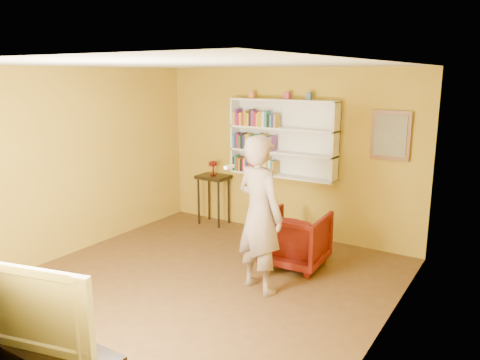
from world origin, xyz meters
name	(u,v)px	position (x,y,z in m)	size (l,w,h in m)	color
room_shell	(192,209)	(0.00, 0.00, 1.02)	(5.30, 5.80, 2.88)	#493017
bookshelf	(284,138)	(0.00, 2.41, 1.59)	(1.80, 0.29, 1.23)	white
books_row_lower	(255,165)	(-0.47, 2.31, 1.13)	(0.77, 0.19, 0.27)	black
books_row_middle	(254,142)	(-0.49, 2.31, 1.51)	(0.74, 0.19, 0.27)	teal
books_row_upper	(256,119)	(-0.47, 2.30, 1.89)	(0.80, 0.19, 0.27)	gold
ornament_left	(252,95)	(-0.57, 2.35, 2.27)	(0.08, 0.08, 0.11)	#C97639
ornament_centre	(287,96)	(0.07, 2.35, 2.27)	(0.08, 0.08, 0.11)	#A73756
ornament_right	(309,96)	(0.43, 2.35, 2.27)	(0.08, 0.08, 0.11)	#42546F
framed_painting	(391,135)	(1.65, 2.46, 1.75)	(0.55, 0.05, 0.70)	brown
console_table	(213,184)	(-1.28, 2.25, 0.72)	(0.53, 0.41, 0.87)	black
ruby_lustre	(213,165)	(-1.28, 2.25, 1.06)	(0.16, 0.16, 0.25)	maroon
armchair	(295,239)	(0.75, 1.33, 0.38)	(0.81, 0.84, 0.76)	#4A0605
person	(260,215)	(0.70, 0.41, 0.96)	(0.70, 0.46, 1.92)	#796559
game_remote	(229,167)	(0.52, 0.03, 1.59)	(0.04, 0.15, 0.04)	silver
television	(37,302)	(0.23, -2.25, 0.86)	(1.19, 0.16, 0.68)	black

